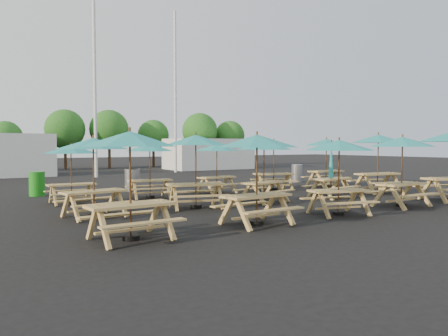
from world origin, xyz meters
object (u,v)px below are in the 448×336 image
picnic_unit_9 (402,146)px  picnic_unit_13 (378,142)px  picnic_unit_4 (196,144)px  waste_bin_1 (133,180)px  waste_bin_3 (297,173)px  picnic_unit_6 (339,149)px  picnic_unit_8 (217,150)px  picnic_unit_10 (331,174)px  picnic_unit_1 (93,148)px  picnic_unit_11 (274,147)px  picnic_unit_5 (150,150)px  waste_bin_0 (37,184)px  picnic_unit_7 (264,149)px  waste_bin_2 (132,180)px  picnic_unit_14 (326,145)px  picnic_unit_3 (257,146)px  picnic_unit_2 (71,153)px  picnic_unit_0 (130,145)px

picnic_unit_9 → picnic_unit_13: bearing=46.2°
picnic_unit_4 → waste_bin_1: picnic_unit_4 is taller
waste_bin_3 → picnic_unit_6: bearing=-124.6°
picnic_unit_4 → picnic_unit_9: 6.85m
picnic_unit_8 → picnic_unit_10: picnic_unit_10 is taller
picnic_unit_1 → picnic_unit_11: size_ratio=0.90×
picnic_unit_5 → picnic_unit_8: bearing=8.3°
picnic_unit_1 → waste_bin_0: picnic_unit_1 is taller
picnic_unit_1 → picnic_unit_4: size_ratio=0.89×
picnic_unit_7 → picnic_unit_13: 6.11m
picnic_unit_1 → picnic_unit_5: (3.06, 3.48, -0.12)m
picnic_unit_4 → picnic_unit_11: (5.70, 3.27, -0.10)m
picnic_unit_1 → waste_bin_2: picnic_unit_1 is taller
picnic_unit_9 → picnic_unit_13: picnic_unit_13 is taller
picnic_unit_6 → picnic_unit_13: picnic_unit_13 is taller
picnic_unit_14 → waste_bin_1: picnic_unit_14 is taller
picnic_unit_9 → picnic_unit_14: size_ratio=0.99×
picnic_unit_3 → picnic_unit_5: 6.85m
picnic_unit_7 → picnic_unit_2: bearing=136.1°
picnic_unit_10 → waste_bin_0: picnic_unit_10 is taller
picnic_unit_6 → picnic_unit_11: size_ratio=0.91×
picnic_unit_13 → picnic_unit_6: bearing=-143.5°
picnic_unit_2 → waste_bin_1: picnic_unit_2 is taller
picnic_unit_8 → waste_bin_3: picnic_unit_8 is taller
waste_bin_1 → waste_bin_3: (9.39, -0.21, 0.00)m
picnic_unit_3 → picnic_unit_8: picnic_unit_3 is taller
picnic_unit_1 → waste_bin_3: 14.23m
picnic_unit_14 → picnic_unit_7: bearing=-154.8°
picnic_unit_2 → waste_bin_2: size_ratio=2.10×
picnic_unit_2 → waste_bin_1: (3.28, 2.93, -1.30)m
picnic_unit_0 → picnic_unit_1: (0.11, 3.43, -0.08)m
waste_bin_2 → picnic_unit_7: bearing=-66.0°
picnic_unit_1 → picnic_unit_3: bearing=-55.6°
picnic_unit_8 → picnic_unit_11: size_ratio=0.84×
picnic_unit_9 → waste_bin_2: bearing=119.3°
picnic_unit_10 → picnic_unit_9: bearing=-95.8°
picnic_unit_2 → waste_bin_3: (12.67, 2.72, -1.30)m
picnic_unit_3 → picnic_unit_1: bearing=129.6°
picnic_unit_0 → picnic_unit_8: 9.32m
waste_bin_1 → picnic_unit_2: bearing=-138.2°
picnic_unit_6 → picnic_unit_0: bearing=-166.6°
picnic_unit_4 → picnic_unit_14: picnic_unit_4 is taller
picnic_unit_7 → picnic_unit_11: 4.40m
picnic_unit_4 → waste_bin_0: size_ratio=2.70×
picnic_unit_3 → picnic_unit_8: size_ratio=1.05×
picnic_unit_7 → waste_bin_1: (-2.70, 6.20, -1.43)m
picnic_unit_5 → picnic_unit_10: size_ratio=0.96×
picnic_unit_4 → picnic_unit_13: 8.85m
picnic_unit_10 → waste_bin_0: (-9.79, 6.50, -0.44)m
waste_bin_3 → picnic_unit_14: bearing=-100.1°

